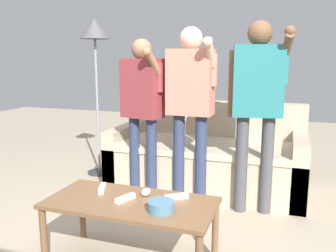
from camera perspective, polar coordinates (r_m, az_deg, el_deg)
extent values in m
cube|color=#B7A88E|center=(3.74, 6.17, -6.56)|extent=(1.94, 0.91, 0.42)
cube|color=#C6B59A|center=(3.60, 5.99, -3.21)|extent=(1.66, 0.79, 0.06)
cube|color=#B7A88E|center=(3.98, 7.46, 0.86)|extent=(1.94, 0.18, 0.44)
cube|color=#B7A88E|center=(4.00, -6.54, -4.10)|extent=(0.14, 0.91, 0.60)
cube|color=#B7A88E|center=(3.63, 20.28, -6.23)|extent=(0.14, 0.91, 0.60)
cube|color=brown|center=(2.29, -6.04, -12.20)|extent=(1.06, 0.51, 0.03)
cylinder|color=brown|center=(2.46, -19.34, -16.78)|extent=(0.04, 0.04, 0.42)
cylinder|color=brown|center=(2.78, -13.62, -13.14)|extent=(0.04, 0.04, 0.42)
cylinder|color=brown|center=(2.43, 7.59, -16.52)|extent=(0.04, 0.04, 0.42)
cylinder|color=teal|center=(2.13, -1.15, -12.75)|extent=(0.16, 0.16, 0.06)
ellipsoid|color=white|center=(2.35, -3.58, -10.53)|extent=(0.06, 0.09, 0.05)
cylinder|color=#4C4C51|center=(2.36, -3.47, -9.82)|extent=(0.02, 0.02, 0.01)
cylinder|color=#2D2D33|center=(4.28, -10.91, -7.28)|extent=(0.28, 0.28, 0.02)
cylinder|color=gray|center=(4.11, -11.28, 2.96)|extent=(0.03, 0.03, 1.52)
cone|color=#4C4C51|center=(4.08, -11.74, 15.11)|extent=(0.33, 0.33, 0.22)
cylinder|color=#2D3856|center=(3.45, -5.36, -4.90)|extent=(0.10, 0.10, 0.78)
cylinder|color=#2D3856|center=(3.34, -2.66, -5.39)|extent=(0.10, 0.10, 0.78)
cube|color=brown|center=(3.28, -4.18, 6.05)|extent=(0.41, 0.27, 0.54)
sphere|color=#936B4C|center=(3.27, -4.27, 12.24)|extent=(0.19, 0.19, 0.19)
cylinder|color=#936B4C|center=(3.39, -6.74, 5.75)|extent=(0.07, 0.07, 0.51)
cylinder|color=brown|center=(3.16, -1.44, 7.78)|extent=(0.07, 0.07, 0.25)
cylinder|color=#936B4C|center=(3.08, -2.43, 10.22)|extent=(0.11, 0.22, 0.23)
sphere|color=#936B4C|center=(3.00, -3.48, 11.82)|extent=(0.08, 0.08, 0.08)
cylinder|color=#2D3856|center=(3.28, 1.77, -5.23)|extent=(0.10, 0.10, 0.83)
cylinder|color=#2D3856|center=(3.22, 5.28, -5.57)|extent=(0.10, 0.10, 0.83)
cube|color=#DB7F6B|center=(3.13, 3.65, 7.04)|extent=(0.40, 0.22, 0.57)
sphere|color=beige|center=(3.13, 3.74, 13.91)|extent=(0.20, 0.20, 0.20)
cylinder|color=beige|center=(3.20, 0.24, 6.67)|extent=(0.07, 0.07, 0.54)
cylinder|color=#DB7F6B|center=(3.07, 7.24, 8.95)|extent=(0.07, 0.07, 0.27)
cylinder|color=beige|center=(2.97, 6.81, 11.57)|extent=(0.07, 0.22, 0.25)
sphere|color=beige|center=(2.87, 6.32, 13.29)|extent=(0.08, 0.08, 0.08)
cylinder|color=#47474C|center=(3.14, 11.70, -6.04)|extent=(0.11, 0.11, 0.85)
cylinder|color=#47474C|center=(3.16, 15.57, -6.10)|extent=(0.11, 0.11, 0.85)
cube|color=#28757A|center=(3.03, 14.24, 7.03)|extent=(0.43, 0.28, 0.58)
sphere|color=brown|center=(3.03, 14.58, 14.26)|extent=(0.20, 0.20, 0.20)
cylinder|color=brown|center=(3.01, 10.38, 6.66)|extent=(0.07, 0.07, 0.55)
cylinder|color=#28757A|center=(3.05, 18.16, 8.95)|extent=(0.07, 0.07, 0.28)
cylinder|color=brown|center=(2.97, 18.61, 12.07)|extent=(0.11, 0.27, 0.22)
sphere|color=brown|center=(2.89, 19.04, 14.28)|extent=(0.08, 0.08, 0.08)
cube|color=white|center=(2.29, -6.90, -11.45)|extent=(0.09, 0.15, 0.03)
cylinder|color=silver|center=(2.30, -6.41, -10.88)|extent=(0.01, 0.01, 0.00)
cube|color=silver|center=(2.26, -7.76, -11.35)|extent=(0.02, 0.02, 0.00)
cube|color=white|center=(2.48, -10.52, -9.79)|extent=(0.09, 0.16, 0.03)
cylinder|color=silver|center=(2.50, -10.45, -9.21)|extent=(0.01, 0.01, 0.00)
cube|color=silver|center=(2.43, -10.69, -9.80)|extent=(0.02, 0.02, 0.00)
cube|color=white|center=(2.30, 1.35, -11.28)|extent=(0.15, 0.12, 0.03)
cylinder|color=silver|center=(2.30, 2.03, -10.81)|extent=(0.01, 0.01, 0.00)
cube|color=silver|center=(2.28, 0.23, -11.02)|extent=(0.02, 0.02, 0.00)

